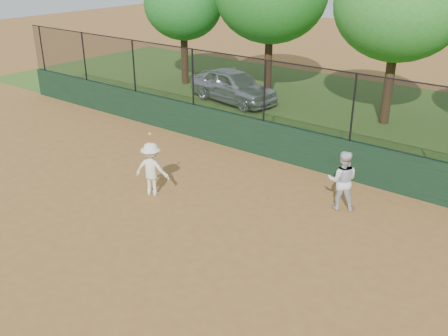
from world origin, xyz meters
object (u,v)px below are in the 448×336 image
Objects in this scene: parked_car at (233,86)px; player_second at (342,180)px; tree_0 at (183,4)px; player_main at (152,169)px; tree_2 at (400,4)px.

player_second is (8.25, -6.36, 0.08)m from parked_car.
tree_0 is at bearing 81.77° from parked_car.
player_main is at bearing 2.72° from player_second.
player_main reaches higher than parked_car.
player_main reaches higher than player_second.
tree_0 is 10.47m from tree_2.
player_second is 5.13m from player_main.
player_second is 8.60m from tree_2.
player_main is (3.72, -8.78, 0.03)m from parked_car.
player_second is at bearing -118.91° from parked_car.
tree_0 is at bearing -179.85° from tree_2.
tree_0 reaches higher than player_main.
player_second reaches higher than parked_car.
tree_2 is (6.52, 1.22, 3.76)m from parked_car.
player_second is at bearing -77.16° from tree_2.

